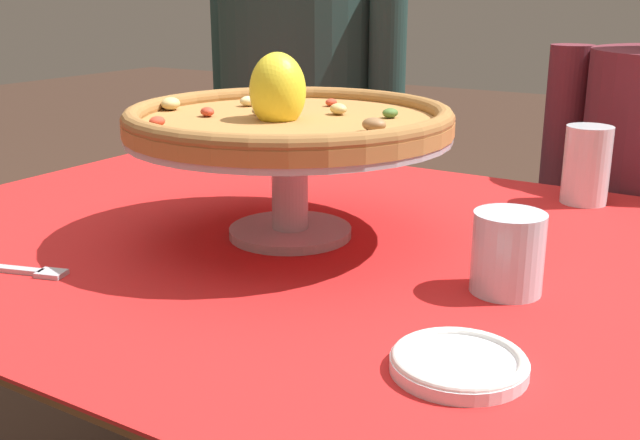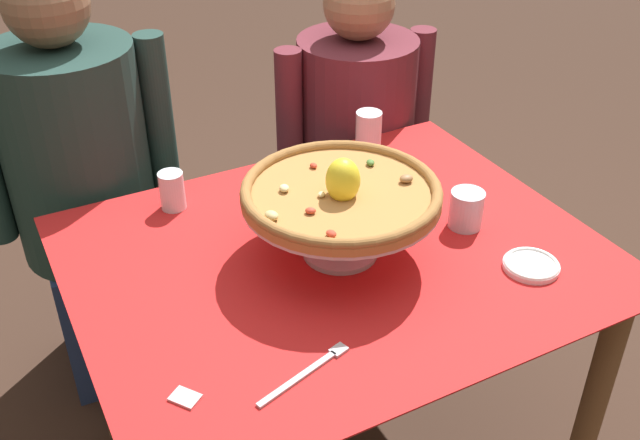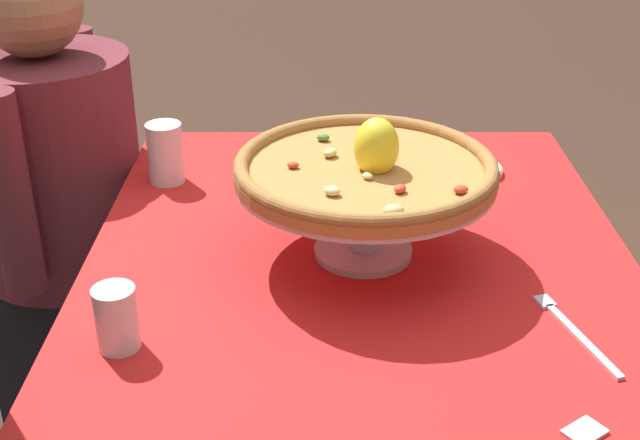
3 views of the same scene
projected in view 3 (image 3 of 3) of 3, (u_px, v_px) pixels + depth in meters
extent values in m
cylinder|color=brown|center=(506.00, 289.00, 2.02)|extent=(0.06, 0.06, 0.68)
cylinder|color=brown|center=(191.00, 288.00, 2.02)|extent=(0.06, 0.06, 0.68)
cube|color=brown|center=(360.00, 264.00, 1.42)|extent=(1.10, 0.88, 0.02)
cube|color=red|center=(360.00, 257.00, 1.42)|extent=(1.14, 0.92, 0.00)
cylinder|color=#B7B7C1|center=(363.00, 251.00, 1.42)|extent=(0.17, 0.17, 0.01)
cylinder|color=#B7B7C1|center=(364.00, 215.00, 1.39)|extent=(0.05, 0.05, 0.12)
cylinder|color=#B7B7C1|center=(365.00, 179.00, 1.36)|extent=(0.42, 0.42, 0.01)
cylinder|color=#AD753D|center=(365.00, 172.00, 1.35)|extent=(0.42, 0.42, 0.02)
torus|color=olive|center=(365.00, 165.00, 1.35)|extent=(0.42, 0.42, 0.02)
ellipsoid|color=#C63D28|center=(293.00, 165.00, 1.34)|extent=(0.02, 0.02, 0.01)
ellipsoid|color=#4C7533|center=(323.00, 137.00, 1.44)|extent=(0.02, 0.03, 0.01)
ellipsoid|color=#C63D28|center=(461.00, 189.00, 1.26)|extent=(0.02, 0.03, 0.01)
ellipsoid|color=beige|center=(368.00, 176.00, 1.30)|extent=(0.02, 0.02, 0.01)
ellipsoid|color=beige|center=(366.00, 162.00, 1.35)|extent=(0.03, 0.03, 0.01)
ellipsoid|color=tan|center=(330.00, 152.00, 1.38)|extent=(0.03, 0.03, 0.01)
ellipsoid|color=tan|center=(393.00, 210.00, 1.19)|extent=(0.03, 0.04, 0.02)
ellipsoid|color=#996B42|center=(380.00, 130.00, 1.47)|extent=(0.03, 0.03, 0.02)
ellipsoid|color=beige|center=(332.00, 191.00, 1.25)|extent=(0.03, 0.03, 0.01)
ellipsoid|color=#C63D28|center=(400.00, 189.00, 1.26)|extent=(0.03, 0.03, 0.01)
ellipsoid|color=yellow|center=(376.00, 148.00, 1.33)|extent=(0.09, 0.09, 0.10)
cylinder|color=white|center=(165.00, 153.00, 1.66)|extent=(0.07, 0.07, 0.12)
cylinder|color=silver|center=(167.00, 169.00, 1.67)|extent=(0.06, 0.06, 0.05)
cylinder|color=silver|center=(116.00, 318.00, 1.16)|extent=(0.06, 0.06, 0.09)
cylinder|color=silver|center=(118.00, 329.00, 1.17)|extent=(0.05, 0.05, 0.06)
cylinder|color=silver|center=(376.00, 157.00, 1.68)|extent=(0.08, 0.08, 0.09)
cylinder|color=silver|center=(376.00, 170.00, 1.69)|extent=(0.07, 0.07, 0.04)
cylinder|color=white|center=(473.00, 170.00, 1.72)|extent=(0.12, 0.12, 0.01)
torus|color=white|center=(473.00, 168.00, 1.72)|extent=(0.12, 0.12, 0.01)
cube|color=#B7B7C1|center=(583.00, 340.00, 1.19)|extent=(0.18, 0.07, 0.01)
cube|color=#B7B7C1|center=(545.00, 302.00, 1.28)|extent=(0.04, 0.03, 0.01)
cube|color=beige|center=(585.00, 432.00, 1.02)|extent=(0.06, 0.06, 0.00)
cube|color=black|center=(83.00, 346.00, 2.01)|extent=(0.30, 0.34, 0.45)
cylinder|color=maroon|center=(55.00, 167.00, 1.80)|extent=(0.39, 0.39, 0.48)
sphere|color=#9E7051|center=(29.00, 5.00, 1.64)|extent=(0.21, 0.21, 0.21)
cylinder|color=maroon|center=(11.00, 196.00, 1.59)|extent=(0.08, 0.08, 0.41)
cylinder|color=maroon|center=(85.00, 115.00, 1.98)|extent=(0.08, 0.08, 0.41)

